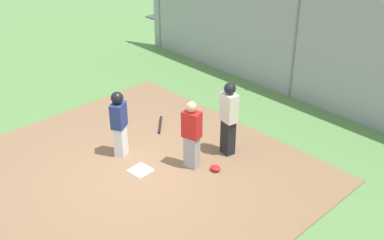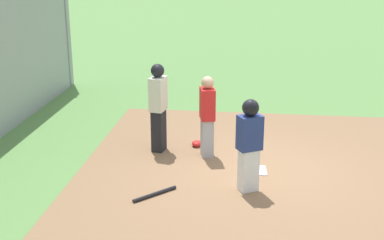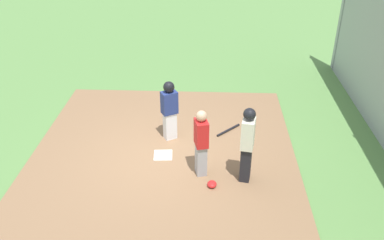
{
  "view_description": "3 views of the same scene",
  "coord_description": "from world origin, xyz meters",
  "px_view_note": "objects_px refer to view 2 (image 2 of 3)",
  "views": [
    {
      "loc": [
        -7.02,
        5.2,
        6.04
      ],
      "look_at": [
        -0.41,
        -1.17,
        1.01
      ],
      "focal_mm": 44.87,
      "sensor_mm": 36.0,
      "label": 1
    },
    {
      "loc": [
        9.07,
        -0.04,
        3.93
      ],
      "look_at": [
        -0.41,
        -1.2,
        0.83
      ],
      "focal_mm": 49.98,
      "sensor_mm": 36.0,
      "label": 2
    },
    {
      "loc": [
        -8.25,
        -1.09,
        5.73
      ],
      "look_at": [
        0.26,
        -0.69,
        0.89
      ],
      "focal_mm": 38.73,
      "sensor_mm": 36.0,
      "label": 3
    }
  ],
  "objects_px": {
    "runner": "(249,140)",
    "catcher_mask": "(197,144)",
    "umpire": "(158,106)",
    "home_plate": "(254,170)",
    "baseball_bat": "(155,194)",
    "catcher": "(207,115)"
  },
  "relations": [
    {
      "from": "runner",
      "to": "catcher_mask",
      "type": "bearing_deg",
      "value": -0.55
    },
    {
      "from": "umpire",
      "to": "runner",
      "type": "xyz_separation_m",
      "value": [
        1.64,
        1.81,
        -0.04
      ]
    },
    {
      "from": "home_plate",
      "to": "runner",
      "type": "bearing_deg",
      "value": -7.05
    },
    {
      "from": "baseball_bat",
      "to": "home_plate",
      "type": "bearing_deg",
      "value": 171.44
    },
    {
      "from": "home_plate",
      "to": "baseball_bat",
      "type": "height_order",
      "value": "baseball_bat"
    },
    {
      "from": "runner",
      "to": "home_plate",
      "type": "bearing_deg",
      "value": -36.74
    },
    {
      "from": "home_plate",
      "to": "baseball_bat",
      "type": "relative_size",
      "value": 0.52
    },
    {
      "from": "catcher",
      "to": "runner",
      "type": "height_order",
      "value": "catcher"
    },
    {
      "from": "umpire",
      "to": "runner",
      "type": "distance_m",
      "value": 2.44
    },
    {
      "from": "home_plate",
      "to": "umpire",
      "type": "height_order",
      "value": "umpire"
    },
    {
      "from": "catcher",
      "to": "runner",
      "type": "relative_size",
      "value": 1.0
    },
    {
      "from": "umpire",
      "to": "baseball_bat",
      "type": "distance_m",
      "value": 2.25
    },
    {
      "from": "catcher",
      "to": "baseball_bat",
      "type": "distance_m",
      "value": 2.15
    },
    {
      "from": "baseball_bat",
      "to": "catcher_mask",
      "type": "bearing_deg",
      "value": -146.07
    },
    {
      "from": "baseball_bat",
      "to": "catcher_mask",
      "type": "distance_m",
      "value": 2.39
    },
    {
      "from": "home_plate",
      "to": "catcher",
      "type": "bearing_deg",
      "value": -124.79
    },
    {
      "from": "home_plate",
      "to": "runner",
      "type": "xyz_separation_m",
      "value": [
        0.82,
        -0.1,
        0.89
      ]
    },
    {
      "from": "home_plate",
      "to": "catcher_mask",
      "type": "relative_size",
      "value": 1.83
    },
    {
      "from": "umpire",
      "to": "baseball_bat",
      "type": "height_order",
      "value": "umpire"
    },
    {
      "from": "home_plate",
      "to": "catcher_mask",
      "type": "bearing_deg",
      "value": -133.55
    },
    {
      "from": "home_plate",
      "to": "baseball_bat",
      "type": "bearing_deg",
      "value": -52.8
    },
    {
      "from": "catcher",
      "to": "catcher_mask",
      "type": "distance_m",
      "value": 0.94
    }
  ]
}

